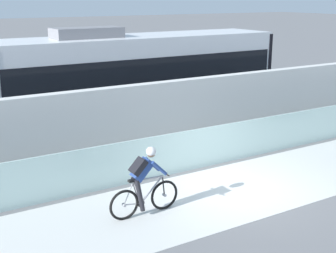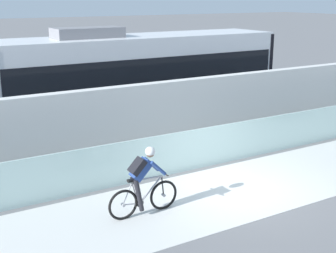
% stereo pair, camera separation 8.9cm
% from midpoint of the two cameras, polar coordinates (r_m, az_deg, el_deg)
% --- Properties ---
extents(ground_plane, '(200.00, 200.00, 0.00)m').
position_cam_midpoint_polar(ground_plane, '(12.55, 8.68, -7.52)').
color(ground_plane, slate).
extents(bike_path_deck, '(32.00, 3.20, 0.01)m').
position_cam_midpoint_polar(bike_path_deck, '(12.55, 8.68, -7.50)').
color(bike_path_deck, silver).
rests_on(bike_path_deck, ground).
extents(glass_parapet, '(32.00, 0.05, 1.19)m').
position_cam_midpoint_polar(glass_parapet, '(13.72, 3.86, -2.69)').
color(glass_parapet, silver).
rests_on(glass_parapet, ground).
extents(concrete_barrier_wall, '(32.00, 0.36, 2.29)m').
position_cam_midpoint_polar(concrete_barrier_wall, '(15.01, -0.02, 1.14)').
color(concrete_barrier_wall, silver).
rests_on(concrete_barrier_wall, ground).
extents(tram_rail_near, '(32.00, 0.08, 0.01)m').
position_cam_midpoint_polar(tram_rail_near, '(17.41, -4.24, -0.77)').
color(tram_rail_near, '#595654').
rests_on(tram_rail_near, ground).
extents(tram_rail_far, '(32.00, 0.08, 0.01)m').
position_cam_midpoint_polar(tram_rail_far, '(18.66, -6.24, 0.29)').
color(tram_rail_far, '#595654').
rests_on(tram_rail_far, ground).
extents(tram, '(11.06, 2.54, 3.81)m').
position_cam_midpoint_polar(tram, '(17.93, -3.39, 5.92)').
color(tram, silver).
rests_on(tram, ground).
extents(cyclist_on_bike, '(1.77, 0.58, 1.61)m').
position_cam_midpoint_polar(cyclist_on_bike, '(10.78, -2.77, -6.71)').
color(cyclist_on_bike, black).
rests_on(cyclist_on_bike, ground).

